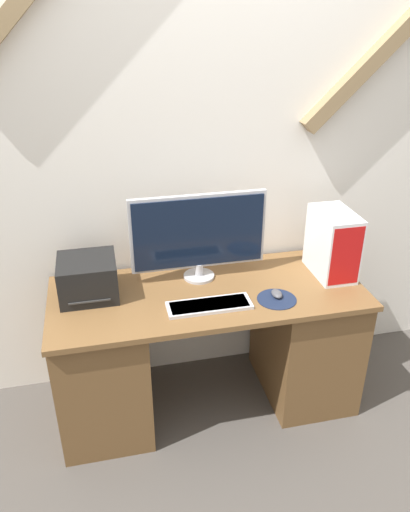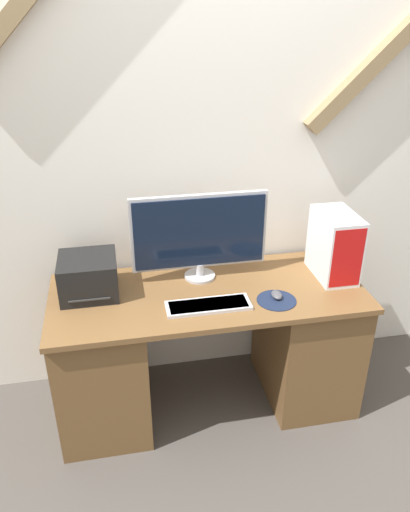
{
  "view_description": "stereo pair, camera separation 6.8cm",
  "coord_description": "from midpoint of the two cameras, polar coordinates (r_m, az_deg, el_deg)",
  "views": [
    {
      "loc": [
        -0.51,
        -1.86,
        2.15
      ],
      "look_at": [
        -0.02,
        0.34,
        0.98
      ],
      "focal_mm": 35.0,
      "sensor_mm": 36.0,
      "label": 1
    },
    {
      "loc": [
        -0.45,
        -1.88,
        2.15
      ],
      "look_at": [
        -0.02,
        0.34,
        0.98
      ],
      "focal_mm": 35.0,
      "sensor_mm": 36.0,
      "label": 2
    }
  ],
  "objects": [
    {
      "name": "keyboard",
      "position": [
        2.51,
        1.17,
        -5.67
      ],
      "size": [
        0.43,
        0.14,
        0.02
      ],
      "color": "silver",
      "rests_on": "desk"
    },
    {
      "name": "printer",
      "position": [
        2.65,
        -12.45,
        -2.26
      ],
      "size": [
        0.29,
        0.29,
        0.21
      ],
      "color": "black",
      "rests_on": "desk"
    },
    {
      "name": "desk",
      "position": [
        2.86,
        1.03,
        -10.35
      ],
      "size": [
        1.66,
        0.69,
        0.76
      ],
      "color": "brown",
      "rests_on": "ground_plane"
    },
    {
      "name": "monitor",
      "position": [
        2.66,
        0.09,
        2.54
      ],
      "size": [
        0.73,
        0.17,
        0.48
      ],
      "color": "#B7B7BC",
      "rests_on": "desk"
    },
    {
      "name": "ground_plane",
      "position": [
        2.89,
        2.45,
        -20.69
      ],
      "size": [
        12.0,
        12.0,
        0.0
      ],
      "primitive_type": "plane",
      "color": "#4C4742"
    },
    {
      "name": "wall_back",
      "position": [
        2.77,
        -0.42,
        11.0
      ],
      "size": [
        6.4,
        0.13,
        2.81
      ],
      "color": "white",
      "rests_on": "ground_plane"
    },
    {
      "name": "computer_tower",
      "position": [
        2.81,
        15.29,
        1.16
      ],
      "size": [
        0.19,
        0.32,
        0.37
      ],
      "color": "white",
      "rests_on": "desk"
    },
    {
      "name": "mousepad",
      "position": [
        2.6,
        8.92,
        -5.03
      ],
      "size": [
        0.2,
        0.2,
        0.0
      ],
      "color": "#19233D",
      "rests_on": "desk"
    },
    {
      "name": "mouse",
      "position": [
        2.61,
        8.93,
        -4.42
      ],
      "size": [
        0.05,
        0.08,
        0.03
      ],
      "color": "#4C4C51",
      "rests_on": "mousepad"
    }
  ]
}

